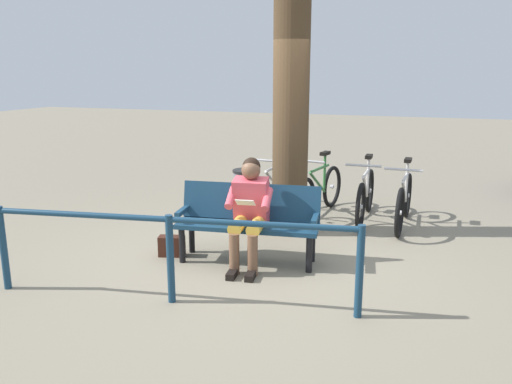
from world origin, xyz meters
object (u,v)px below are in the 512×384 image
litter_bin (246,200)px  bicycle_orange (365,196)px  handbag (172,246)px  bicycle_silver (404,201)px  person_reading (249,207)px  bicycle_green (319,191)px  bicycle_red (275,190)px  bench (249,217)px  tree_trunk (291,88)px

litter_bin → bicycle_orange: size_ratio=0.50×
handbag → bicycle_silver: bicycle_silver is taller
person_reading → bicycle_green: 2.32m
litter_bin → bicycle_red: 0.99m
person_reading → bicycle_orange: size_ratio=0.71×
bench → person_reading: 0.23m
litter_bin → bicycle_red: bearing=-96.2°
bicycle_silver → bicycle_red: size_ratio=1.00×
bench → person_reading: bearing=104.7°
tree_trunk → bicycle_orange: bearing=-136.5°
bench → bicycle_silver: size_ratio=0.98×
bicycle_silver → bicycle_green: size_ratio=1.01×
handbag → litter_bin: 1.34m
tree_trunk → litter_bin: 1.60m
tree_trunk → bicycle_orange: tree_trunk is taller
bicycle_silver → bicycle_green: same height
tree_trunk → bench: bearing=82.8°
handbag → bicycle_orange: bicycle_orange is taller
bench → handbag: bearing=5.1°
handbag → bicycle_silver: bearing=-139.7°
tree_trunk → bicycle_red: tree_trunk is taller
tree_trunk → bicycle_green: bearing=-102.3°
person_reading → bicycle_green: bearing=-104.6°
person_reading → bicycle_orange: bearing=-121.5°
bench → person_reading: (-0.06, 0.16, 0.16)m
bicycle_silver → bicycle_red: same height
bicycle_silver → bicycle_red: 1.90m
litter_bin → handbag: bearing=68.1°
tree_trunk → bicycle_silver: tree_trunk is taller
bicycle_silver → bicycle_orange: (0.55, -0.13, 0.00)m
bench → bicycle_orange: 2.30m
bicycle_red → litter_bin: bearing=-1.2°
litter_bin → person_reading: bearing=111.9°
tree_trunk → bicycle_red: 1.81m
tree_trunk → person_reading: bearing=86.3°
bench → bicycle_red: bearing=-88.7°
person_reading → bicycle_silver: person_reading is taller
bench → bicycle_green: 2.16m
handbag → bicycle_silver: 3.27m
bicycle_silver → bicycle_red: (1.90, -0.08, 0.00)m
handbag → bicycle_green: bearing=-118.2°
tree_trunk → bicycle_orange: (-0.90, -0.86, -1.55)m
bench → litter_bin: bearing=-75.4°
bicycle_orange → bench: bearing=-27.4°
litter_bin → tree_trunk: bearing=-162.5°
person_reading → bicycle_red: bearing=-87.7°
handbag → tree_trunk: 2.49m
handbag → bicycle_green: bicycle_green is taller
bicycle_silver → bicycle_orange: 0.56m
bicycle_orange → bicycle_green: 0.70m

